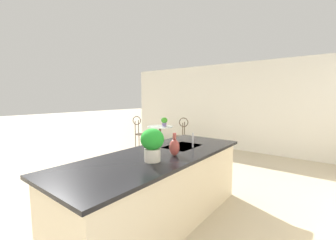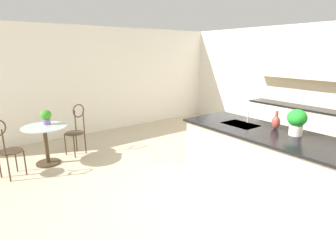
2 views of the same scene
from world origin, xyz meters
The scene contains 10 objects.
ground_plane centered at (0.00, 0.00, 0.00)m, with size 40.00×40.00×0.00m, color beige.
wall_left_window centered at (-4.26, 0.00, 1.35)m, with size 0.12×7.80×2.70m, color silver.
kitchen_island centered at (0.30, 0.85, 0.46)m, with size 2.80×1.06×0.92m.
bistro_table centered at (-2.74, -1.66, 0.45)m, with size 0.80×0.80×0.74m.
chair_near_window centered at (-2.50, -2.32, 0.57)m, with size 0.50×0.52×1.04m.
chair_by_island centered at (-2.93, -1.02, 0.57)m, with size 0.49×0.52×1.04m.
sink_faucet centered at (-0.25, 1.03, 1.03)m, with size 0.02×0.02×0.22m, color #B2B5BA.
potted_plant_on_table centered at (-2.85, -1.58, 0.90)m, with size 0.20×0.20×0.28m.
potted_plant_counter_near centered at (0.60, 1.01, 1.14)m, with size 0.27×0.27×0.38m.
vase_on_counter centered at (0.25, 1.06, 1.03)m, with size 0.13×0.13×0.29m.
Camera 1 is at (2.40, 2.62, 1.65)m, focal length 23.11 mm.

